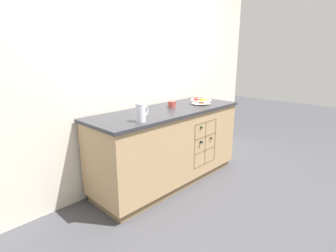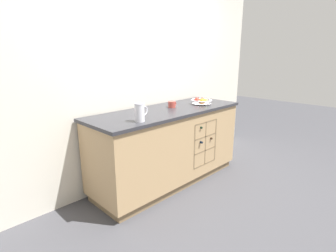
{
  "view_description": "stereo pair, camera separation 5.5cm",
  "coord_description": "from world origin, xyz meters",
  "views": [
    {
      "loc": [
        -2.2,
        -2.12,
        1.57
      ],
      "look_at": [
        0.0,
        0.0,
        0.73
      ],
      "focal_mm": 28.0,
      "sensor_mm": 36.0,
      "label": 1
    },
    {
      "loc": [
        -2.17,
        -2.16,
        1.57
      ],
      "look_at": [
        0.0,
        0.0,
        0.73
      ],
      "focal_mm": 28.0,
      "sensor_mm": 36.0,
      "label": 2
    }
  ],
  "objects": [
    {
      "name": "fruit_bowl",
      "position": [
        0.56,
        -0.07,
        0.97
      ],
      "size": [
        0.28,
        0.28,
        0.08
      ],
      "color": "silver",
      "rests_on": "kitchen_island"
    },
    {
      "name": "kitchen_island",
      "position": [
        0.0,
        -0.0,
        0.47
      ],
      "size": [
        2.02,
        0.71,
        0.93
      ],
      "color": "olive",
      "rests_on": "ground_plane"
    },
    {
      "name": "back_wall",
      "position": [
        0.0,
        0.4,
        1.27
      ],
      "size": [
        4.4,
        0.06,
        2.55
      ],
      "primitive_type": "cube",
      "color": "silver",
      "rests_on": "ground_plane"
    },
    {
      "name": "ground_plane",
      "position": [
        0.0,
        0.0,
        0.0
      ],
      "size": [
        14.0,
        14.0,
        0.0
      ],
      "primitive_type": "plane",
      "color": "#424247"
    },
    {
      "name": "white_pitcher",
      "position": [
        -0.61,
        -0.22,
        1.03
      ],
      "size": [
        0.15,
        0.1,
        0.18
      ],
      "color": "white",
      "rests_on": "kitchen_island"
    },
    {
      "name": "ceramic_mug",
      "position": [
        0.12,
        0.05,
        0.97
      ],
      "size": [
        0.12,
        0.09,
        0.08
      ],
      "color": "#B7473D",
      "rests_on": "kitchen_island"
    }
  ]
}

